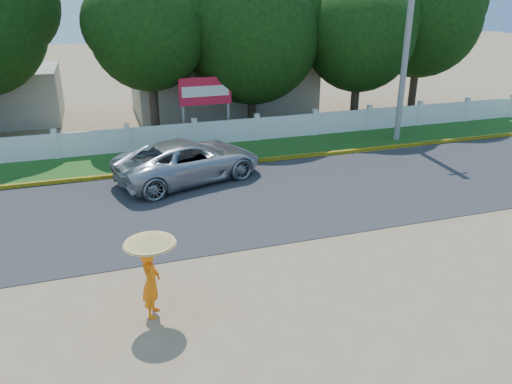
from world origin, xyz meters
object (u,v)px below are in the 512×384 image
at_px(vehicle, 189,160).
at_px(monk_with_parasol, 150,262).
at_px(utility_pole, 407,44).
at_px(billboard, 205,94).

relative_size(vehicle, monk_with_parasol, 2.72).
distance_m(utility_pole, billboard, 9.45).
bearing_deg(billboard, monk_with_parasol, -107.41).
xyz_separation_m(utility_pole, monk_with_parasol, (-12.86, -10.41, -3.11)).
relative_size(utility_pole, vehicle, 1.59).
bearing_deg(billboard, vehicle, -109.36).
relative_size(vehicle, billboard, 1.89).
distance_m(vehicle, billboard, 5.83).
bearing_deg(utility_pole, monk_with_parasol, -141.01).
bearing_deg(vehicle, billboard, -36.27).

